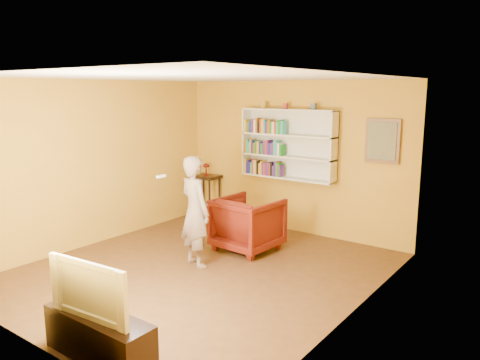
% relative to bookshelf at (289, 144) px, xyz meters
% --- Properties ---
extents(room_shell, '(5.30, 5.80, 2.88)m').
position_rel_bookshelf_xyz_m(room_shell, '(0.00, -2.41, -0.58)').
color(room_shell, '#482D17').
rests_on(room_shell, ground).
extents(bookshelf, '(1.80, 0.29, 1.23)m').
position_rel_bookshelf_xyz_m(bookshelf, '(0.00, 0.00, 0.00)').
color(bookshelf, silver).
rests_on(bookshelf, room_shell).
extents(books_row_lower, '(0.79, 0.19, 0.26)m').
position_rel_bookshelf_xyz_m(books_row_lower, '(-0.46, -0.11, -0.46)').
color(books_row_lower, gold).
rests_on(books_row_lower, bookshelf).
extents(books_row_middle, '(0.79, 0.18, 0.27)m').
position_rel_bookshelf_xyz_m(books_row_middle, '(-0.47, -0.11, -0.08)').
color(books_row_middle, '#8A5D19').
rests_on(books_row_middle, bookshelf).
extents(books_row_upper, '(0.83, 0.19, 0.27)m').
position_rel_bookshelf_xyz_m(books_row_upper, '(-0.45, -0.11, 0.29)').
color(books_row_upper, gold).
rests_on(books_row_upper, bookshelf).
extents(ornament_left, '(0.08, 0.08, 0.10)m').
position_rel_bookshelf_xyz_m(ornament_left, '(-0.51, -0.06, 0.67)').
color(ornament_left, '#A98E30').
rests_on(ornament_left, bookshelf).
extents(ornament_centre, '(0.07, 0.07, 0.10)m').
position_rel_bookshelf_xyz_m(ornament_centre, '(-0.06, -0.06, 0.67)').
color(ornament_centre, maroon).
rests_on(ornament_centre, bookshelf).
extents(ornament_right, '(0.08, 0.08, 0.10)m').
position_rel_bookshelf_xyz_m(ornament_right, '(0.49, -0.06, 0.67)').
color(ornament_right, '#434E70').
rests_on(ornament_right, bookshelf).
extents(framed_painting, '(0.55, 0.05, 0.70)m').
position_rel_bookshelf_xyz_m(framed_painting, '(1.65, 0.05, 0.16)').
color(framed_painting, brown).
rests_on(framed_painting, room_shell).
extents(console_table, '(0.53, 0.40, 0.87)m').
position_rel_bookshelf_xyz_m(console_table, '(-1.82, -0.16, -0.88)').
color(console_table, black).
rests_on(console_table, ground).
extents(ruby_lustre, '(0.15, 0.15, 0.24)m').
position_rel_bookshelf_xyz_m(ruby_lustre, '(-1.82, -0.16, -0.56)').
color(ruby_lustre, maroon).
rests_on(ruby_lustre, console_table).
extents(armchair, '(0.98, 1.00, 0.86)m').
position_rel_bookshelf_xyz_m(armchair, '(0.01, -1.28, -1.16)').
color(armchair, '#460805').
rests_on(armchair, ground).
extents(person, '(0.68, 0.55, 1.62)m').
position_rel_bookshelf_xyz_m(person, '(-0.21, -2.28, -0.78)').
color(person, '#6F5E51').
rests_on(person, ground).
extents(game_remote, '(0.04, 0.15, 0.04)m').
position_rel_bookshelf_xyz_m(game_remote, '(-0.54, -2.62, -0.25)').
color(game_remote, white).
rests_on(game_remote, person).
extents(tv_cabinet, '(1.23, 0.37, 0.44)m').
position_rel_bookshelf_xyz_m(tv_cabinet, '(0.68, -4.66, -1.37)').
color(tv_cabinet, black).
rests_on(tv_cabinet, ground).
extents(television, '(0.98, 0.21, 0.56)m').
position_rel_bookshelf_xyz_m(television, '(0.68, -4.66, -0.87)').
color(television, black).
rests_on(television, tv_cabinet).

